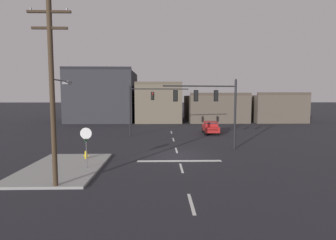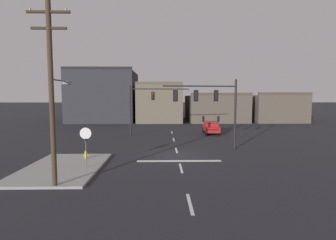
{
  "view_description": "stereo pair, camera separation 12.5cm",
  "coord_description": "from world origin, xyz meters",
  "px_view_note": "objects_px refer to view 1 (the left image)",
  "views": [
    {
      "loc": [
        -1.36,
        -21.62,
        4.88
      ],
      "look_at": [
        -0.77,
        2.05,
        2.77
      ],
      "focal_mm": 28.19,
      "sensor_mm": 36.0,
      "label": 1
    },
    {
      "loc": [
        -1.23,
        -21.62,
        4.88
      ],
      "look_at": [
        -0.77,
        2.05,
        2.77
      ],
      "focal_mm": 28.19,
      "sensor_mm": 36.0,
      "label": 2
    }
  ],
  "objects_px": {
    "signal_mast_near_side": "(212,102)",
    "car_lot_nearside": "(210,127)",
    "utility_pole": "(53,90)",
    "fire_hydrant": "(86,156)",
    "stop_sign": "(86,138)",
    "signal_mast_far_side": "(148,101)"
  },
  "relations": [
    {
      "from": "signal_mast_near_side",
      "to": "utility_pole",
      "type": "height_order",
      "value": "utility_pole"
    },
    {
      "from": "stop_sign",
      "to": "fire_hydrant",
      "type": "height_order",
      "value": "stop_sign"
    },
    {
      "from": "signal_mast_far_side",
      "to": "fire_hydrant",
      "type": "distance_m",
      "value": 14.01
    },
    {
      "from": "signal_mast_near_side",
      "to": "car_lot_nearside",
      "type": "xyz_separation_m",
      "value": [
        1.87,
        10.55,
        -3.55
      ]
    },
    {
      "from": "car_lot_nearside",
      "to": "fire_hydrant",
      "type": "height_order",
      "value": "car_lot_nearside"
    },
    {
      "from": "car_lot_nearside",
      "to": "utility_pole",
      "type": "relative_size",
      "value": 0.47
    },
    {
      "from": "signal_mast_near_side",
      "to": "utility_pole",
      "type": "bearing_deg",
      "value": -136.2
    },
    {
      "from": "utility_pole",
      "to": "fire_hydrant",
      "type": "bearing_deg",
      "value": 91.29
    },
    {
      "from": "signal_mast_far_side",
      "to": "car_lot_nearside",
      "type": "distance_m",
      "value": 8.97
    },
    {
      "from": "stop_sign",
      "to": "utility_pole",
      "type": "distance_m",
      "value": 4.66
    },
    {
      "from": "signal_mast_far_side",
      "to": "stop_sign",
      "type": "distance_m",
      "value": 15.88
    },
    {
      "from": "signal_mast_near_side",
      "to": "car_lot_nearside",
      "type": "relative_size",
      "value": 1.49
    },
    {
      "from": "car_lot_nearside",
      "to": "signal_mast_near_side",
      "type": "bearing_deg",
      "value": -100.06
    },
    {
      "from": "car_lot_nearside",
      "to": "stop_sign",
      "type": "bearing_deg",
      "value": -124.09
    },
    {
      "from": "utility_pole",
      "to": "fire_hydrant",
      "type": "xyz_separation_m",
      "value": [
        -0.14,
        6.02,
        -4.91
      ]
    },
    {
      "from": "signal_mast_near_side",
      "to": "signal_mast_far_side",
      "type": "distance_m",
      "value": 10.96
    },
    {
      "from": "utility_pole",
      "to": "fire_hydrant",
      "type": "height_order",
      "value": "utility_pole"
    },
    {
      "from": "signal_mast_far_side",
      "to": "car_lot_nearside",
      "type": "xyz_separation_m",
      "value": [
        8.14,
        1.55,
        -3.44
      ]
    },
    {
      "from": "signal_mast_far_side",
      "to": "car_lot_nearside",
      "type": "height_order",
      "value": "signal_mast_far_side"
    },
    {
      "from": "fire_hydrant",
      "to": "utility_pole",
      "type": "bearing_deg",
      "value": -88.71
    },
    {
      "from": "signal_mast_near_side",
      "to": "utility_pole",
      "type": "xyz_separation_m",
      "value": [
        -10.23,
        -9.81,
        0.83
      ]
    },
    {
      "from": "signal_mast_near_side",
      "to": "signal_mast_far_side",
      "type": "xyz_separation_m",
      "value": [
        -6.26,
        9.0,
        -0.11
      ]
    }
  ]
}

